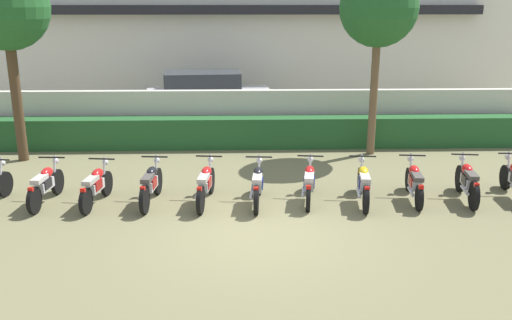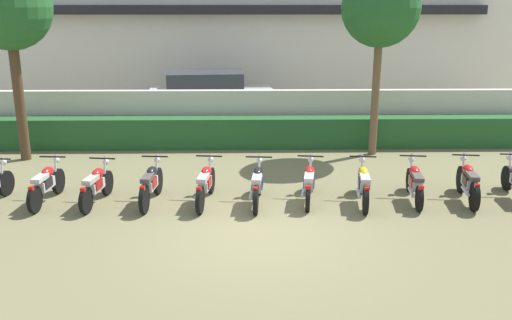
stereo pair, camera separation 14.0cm
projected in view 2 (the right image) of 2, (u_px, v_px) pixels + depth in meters
name	position (u px, v px, depth m)	size (l,w,h in m)	color
ground	(258.00, 232.00, 10.82)	(60.00, 60.00, 0.00)	olive
building	(250.00, 13.00, 25.11)	(22.29, 6.50, 7.59)	silver
compound_wall	(253.00, 116.00, 17.56)	(21.17, 0.30, 1.66)	beige
hedge_row	(253.00, 132.00, 16.99)	(16.94, 0.70, 0.94)	#235628
parked_car	(210.00, 98.00, 20.25)	(4.62, 2.35, 1.89)	silver
tree_near_inspector	(9.00, 9.00, 14.66)	(2.28, 2.28, 5.33)	#4C3823
tree_far_side	(381.00, 9.00, 15.22)	(2.18, 2.18, 5.26)	brown
motorcycle_in_row_1	(46.00, 184.00, 12.30)	(0.60, 1.85, 0.95)	black
motorcycle_in_row_2	(96.00, 185.00, 12.23)	(0.60, 1.78, 0.95)	black
motorcycle_in_row_3	(151.00, 184.00, 12.28)	(0.60, 1.87, 0.97)	black
motorcycle_in_row_4	(206.00, 184.00, 12.30)	(0.60, 1.95, 0.96)	black
motorcycle_in_row_5	(258.00, 184.00, 12.24)	(0.60, 1.88, 0.97)	black
motorcycle_in_row_6	(309.00, 182.00, 12.41)	(0.60, 1.82, 0.94)	black
motorcycle_in_row_7	(363.00, 184.00, 12.27)	(0.60, 1.92, 0.96)	black
motorcycle_in_row_8	(415.00, 182.00, 12.42)	(0.60, 1.86, 0.94)	black
motorcycle_in_row_9	(468.00, 182.00, 12.38)	(0.60, 1.85, 0.98)	black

